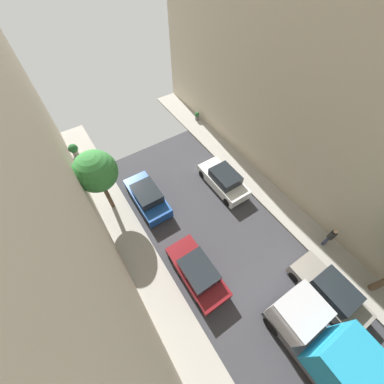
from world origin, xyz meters
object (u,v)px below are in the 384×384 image
at_px(delivery_truck, 346,371).
at_px(pedestrian, 330,237).
at_px(street_tree_0, 96,172).
at_px(potted_plant_4, 73,149).
at_px(parked_car_left_3, 147,197).
at_px(potted_plant_3, 84,172).
at_px(parked_car_left_2, 197,272).
at_px(parked_car_right_1, 330,291).
at_px(parked_car_right_2, 224,180).
at_px(potted_plant_2, 197,116).

relative_size(delivery_truck, pedestrian, 3.84).
distance_m(street_tree_0, potted_plant_4, 7.35).
xyz_separation_m(parked_car_left_3, street_tree_0, (-2.29, 1.05, 3.09)).
relative_size(potted_plant_3, potted_plant_4, 0.77).
bearing_deg(parked_car_left_2, pedestrian, -19.33).
height_order(parked_car_left_2, delivery_truck, delivery_truck).
bearing_deg(parked_car_right_1, street_tree_0, 122.46).
height_order(parked_car_left_2, parked_car_right_1, same).
distance_m(parked_car_right_2, street_tree_0, 8.74).
bearing_deg(potted_plant_2, potted_plant_3, -174.41).
height_order(delivery_truck, street_tree_0, street_tree_0).
xyz_separation_m(parked_car_right_1, delivery_truck, (-2.70, -2.26, 1.07)).
relative_size(delivery_truck, potted_plant_4, 6.57).
distance_m(parked_car_right_1, parked_car_right_2, 9.31).
relative_size(parked_car_left_2, parked_car_right_1, 1.00).
bearing_deg(parked_car_left_3, potted_plant_2, 36.01).
height_order(potted_plant_2, potted_plant_4, potted_plant_4).
height_order(parked_car_left_2, pedestrian, pedestrian).
relative_size(pedestrian, potted_plant_3, 2.21).
xyz_separation_m(parked_car_left_2, potted_plant_2, (8.23, 12.23, -0.14)).
bearing_deg(parked_car_left_2, parked_car_right_2, 39.95).
relative_size(parked_car_left_3, potted_plant_3, 5.39).
bearing_deg(potted_plant_2, pedestrian, -91.39).
distance_m(parked_car_right_1, potted_plant_3, 17.98).
relative_size(parked_car_left_2, pedestrian, 2.44).
bearing_deg(pedestrian, delivery_truck, -140.36).
relative_size(parked_car_left_2, parked_car_left_3, 1.00).
bearing_deg(street_tree_0, pedestrian, -44.74).
xyz_separation_m(parked_car_right_2, pedestrian, (2.47, -7.28, 0.35)).
xyz_separation_m(parked_car_left_3, pedestrian, (7.87, -9.01, 0.35)).
relative_size(parked_car_right_1, potted_plant_2, 5.35).
bearing_deg(street_tree_0, potted_plant_2, 25.14).
distance_m(parked_car_left_3, parked_car_right_1, 12.29).
bearing_deg(potted_plant_2, parked_car_right_1, -99.44).
relative_size(parked_car_left_3, parked_car_right_2, 1.00).
bearing_deg(parked_car_left_3, delivery_truck, -78.52).
bearing_deg(delivery_truck, potted_plant_3, 107.28).
bearing_deg(potted_plant_4, parked_car_right_1, -66.04).
xyz_separation_m(potted_plant_2, potted_plant_4, (-11.15, 1.70, 0.13)).
bearing_deg(potted_plant_3, pedestrian, -52.10).
relative_size(parked_car_right_1, potted_plant_3, 5.39).
height_order(parked_car_right_1, potted_plant_2, parked_car_right_1).
bearing_deg(parked_car_right_2, pedestrian, -71.30).
xyz_separation_m(delivery_truck, potted_plant_3, (-5.65, 18.18, -1.22)).
distance_m(parked_car_left_2, parked_car_left_3, 6.25).
distance_m(potted_plant_2, potted_plant_4, 11.28).
relative_size(parked_car_right_1, street_tree_0, 0.85).
distance_m(pedestrian, potted_plant_4, 19.88).
height_order(delivery_truck, pedestrian, delivery_truck).
xyz_separation_m(parked_car_left_2, pedestrian, (7.87, -2.76, 0.35)).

